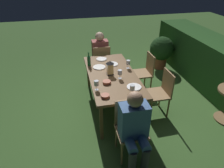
% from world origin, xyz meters
% --- Properties ---
extents(ground_plane, '(16.00, 16.00, 0.00)m').
position_xyz_m(ground_plane, '(0.00, 0.00, 0.00)').
color(ground_plane, '#385B28').
extents(dining_table, '(1.86, 0.87, 0.73)m').
position_xyz_m(dining_table, '(0.00, 0.00, 0.67)').
color(dining_table, brown).
rests_on(dining_table, ground).
extents(chair_head_near, '(0.40, 0.42, 0.87)m').
position_xyz_m(chair_head_near, '(-1.18, 0.00, 0.49)').
color(chair_head_near, '#937047').
rests_on(chair_head_near, ground).
extents(person_in_rust, '(0.48, 0.38, 1.15)m').
position_xyz_m(person_in_rust, '(-1.37, 0.00, 0.64)').
color(person_in_rust, '#9E4C47').
rests_on(person_in_rust, ground).
extents(chair_side_right_a, '(0.42, 0.40, 0.87)m').
position_xyz_m(chair_side_right_a, '(-0.42, 0.83, 0.49)').
color(chair_side_right_a, '#937047').
rests_on(chair_side_right_a, ground).
extents(chair_side_right_b, '(0.42, 0.40, 0.87)m').
position_xyz_m(chair_side_right_b, '(0.42, 0.83, 0.49)').
color(chair_side_right_b, '#937047').
rests_on(chair_side_right_b, ground).
extents(chair_head_far, '(0.40, 0.42, 0.87)m').
position_xyz_m(chair_head_far, '(1.18, 0.00, 0.49)').
color(chair_head_far, '#937047').
rests_on(chair_head_far, ground).
extents(person_in_blue, '(0.48, 0.38, 1.15)m').
position_xyz_m(person_in_blue, '(1.37, 0.00, 0.64)').
color(person_in_blue, '#426699').
rests_on(person_in_blue, ground).
extents(lantern_centerpiece, '(0.15, 0.15, 0.27)m').
position_xyz_m(lantern_centerpiece, '(-0.01, -0.04, 0.87)').
color(lantern_centerpiece, black).
rests_on(lantern_centerpiece, dining_table).
extents(green_bottle_on_table, '(0.07, 0.07, 0.29)m').
position_xyz_m(green_bottle_on_table, '(-0.45, -0.37, 0.84)').
color(green_bottle_on_table, '#144723').
rests_on(green_bottle_on_table, dining_table).
extents(wine_glass_a, '(0.08, 0.08, 0.17)m').
position_xyz_m(wine_glass_a, '(-0.17, 0.36, 0.84)').
color(wine_glass_a, silver).
rests_on(wine_glass_a, dining_table).
extents(wine_glass_b, '(0.08, 0.08, 0.17)m').
position_xyz_m(wine_glass_b, '(0.48, -0.37, 0.84)').
color(wine_glass_b, silver).
rests_on(wine_glass_b, dining_table).
extents(wine_glass_c, '(0.08, 0.08, 0.17)m').
position_xyz_m(wine_glass_c, '(0.20, 0.10, 0.84)').
color(wine_glass_c, silver).
rests_on(wine_glass_c, dining_table).
extents(wine_glass_d, '(0.08, 0.08, 0.17)m').
position_xyz_m(wine_glass_d, '(0.74, 0.16, 0.84)').
color(wine_glass_d, silver).
rests_on(wine_glass_d, dining_table).
extents(plate_a, '(0.22, 0.22, 0.01)m').
position_xyz_m(plate_a, '(-0.72, -0.07, 0.73)').
color(plate_a, white).
rests_on(plate_a, dining_table).
extents(plate_b, '(0.24, 0.24, 0.01)m').
position_xyz_m(plate_b, '(-0.41, 0.10, 0.73)').
color(plate_b, white).
rests_on(plate_b, dining_table).
extents(plate_c, '(0.25, 0.25, 0.01)m').
position_xyz_m(plate_c, '(0.55, 0.25, 0.73)').
color(plate_c, white).
rests_on(plate_c, dining_table).
extents(plate_d, '(0.25, 0.25, 0.01)m').
position_xyz_m(plate_d, '(-0.33, -0.19, 0.73)').
color(plate_d, silver).
rests_on(plate_d, dining_table).
extents(bowl_olives, '(0.14, 0.14, 0.04)m').
position_xyz_m(bowl_olives, '(0.72, -0.27, 0.75)').
color(bowl_olives, '#9E5138').
rests_on(bowl_olives, dining_table).
extents(bowl_bread, '(0.14, 0.14, 0.05)m').
position_xyz_m(bowl_bread, '(0.32, -0.16, 0.75)').
color(bowl_bread, '#9E5138').
rests_on(bowl_bread, dining_table).
extents(hedge_backdrop, '(4.80, 0.81, 1.07)m').
position_xyz_m(hedge_backdrop, '(0.00, 2.45, 0.53)').
color(hedge_backdrop, '#234C1E').
rests_on(hedge_backdrop, ground).
extents(potted_plant_by_hedge, '(0.64, 0.64, 0.87)m').
position_xyz_m(potted_plant_by_hedge, '(-1.45, 1.70, 0.51)').
color(potted_plant_by_hedge, brown).
rests_on(potted_plant_by_hedge, ground).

